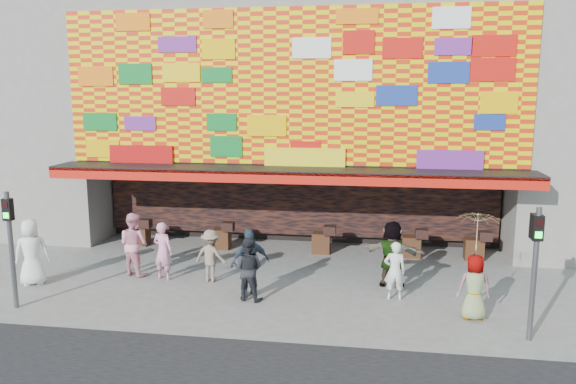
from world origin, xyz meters
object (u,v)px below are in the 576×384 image
ped_h (395,271)px  ped_f (392,254)px  ped_d (211,256)px  ped_a (32,252)px  ped_i (134,244)px  parasol (478,232)px  signal_right (535,259)px  ped_b (163,251)px  signal_left (10,237)px  ped_e (250,263)px  ped_c (248,269)px  ped_g (474,287)px

ped_h → ped_f: bearing=-89.3°
ped_d → ped_h: bearing=-175.2°
ped_d → ped_a: bearing=23.8°
ped_i → parasol: parasol is taller
signal_right → ped_b: signal_right is taller
ped_h → ped_i: 7.68m
ped_b → ped_i: bearing=0.1°
ped_a → ped_d: 5.03m
ped_b → ped_f: (6.57, 0.40, 0.09)m
ped_f → ped_i: bearing=14.2°
signal_left → ped_f: size_ratio=1.59×
ped_a → ped_i: bearing=-176.6°
ped_e → ped_i: 4.00m
signal_left → signal_right: 12.40m
ped_c → ped_e: size_ratio=0.92×
ped_c → ped_i: bearing=-10.9°
ped_g → ped_d: bearing=-18.9°
ped_b → ped_c: size_ratio=1.01×
ped_i → parasol: bearing=-170.1°
ped_c → ped_i: size_ratio=0.89×
ped_a → ped_i: size_ratio=1.01×
ped_d → ped_h: (5.19, -0.64, 0.02)m
signal_right → ped_f: size_ratio=1.59×
signal_left → ped_c: bearing=14.3°
signal_left → signal_right: (12.40, 0.00, 0.00)m
ped_a → ped_h: 10.12m
ped_d → ped_c: bearing=149.6°
signal_left → ped_d: (4.33, 2.71, -1.10)m
ped_b → ped_f: size_ratio=0.90×
ped_f → parasol: bearing=145.8°
ped_b → ped_h: (6.62, -0.61, -0.07)m
ped_e → parasol: size_ratio=0.98×
ped_h → parasol: parasol is taller
signal_right → ped_g: 1.80m
ped_b → ped_f: 6.58m
ped_a → parasol: parasol is taller
ped_h → ped_d: bearing=-9.1°
ped_f → parasol: parasol is taller
ped_c → ped_g: size_ratio=1.05×
signal_right → ped_a: 13.13m
ped_d → ped_i: (-2.44, 0.23, 0.18)m
ped_d → ped_g: size_ratio=0.95×
signal_left → ped_f: (9.47, 3.08, -0.91)m
signal_right → ped_d: 8.58m
ped_f → ped_b: bearing=16.6°
ped_a → ped_e: (6.30, 0.06, -0.03)m
signal_left → parasol: size_ratio=1.59×
signal_right → ped_g: (-1.04, 1.02, -1.06)m
ped_a → ped_b: size_ratio=1.11×
ped_c → ped_g: ped_c is taller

